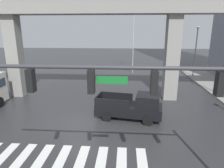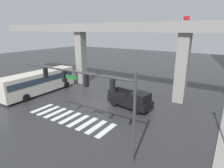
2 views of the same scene
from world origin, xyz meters
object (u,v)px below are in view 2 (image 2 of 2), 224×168
Objects in this scene: pickup_truck at (132,100)px; flagpole at (181,43)px; city_bus at (39,81)px; traffic_signal_mast at (88,87)px.

flagpole reaches higher than pickup_truck.
flagpole is (13.76, 19.32, 4.53)m from city_bus.
pickup_truck is 13.34m from city_bus.
traffic_signal_mast is at bearing -22.43° from city_bus.
pickup_truck is at bearing -92.12° from flagpole.
city_bus is at bearing 157.57° from traffic_signal_mast.
pickup_truck is 0.49× the size of flagpole.
traffic_signal_mast is at bearing -86.15° from pickup_truck.
flagpole is (0.63, 17.06, 5.26)m from pickup_truck.
traffic_signal_mast is 1.00× the size of flagpole.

